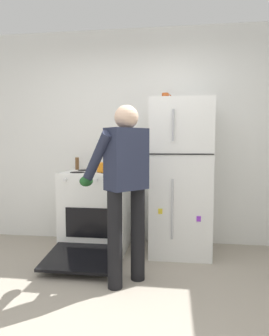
% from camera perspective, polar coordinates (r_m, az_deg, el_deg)
% --- Properties ---
extents(ground, '(8.00, 8.00, 0.00)m').
position_cam_1_polar(ground, '(2.30, -5.36, -28.66)').
color(ground, '#9E9384').
extents(kitchen_wall_back, '(6.00, 0.10, 2.70)m').
position_cam_1_polar(kitchen_wall_back, '(3.85, 0.99, 5.96)').
color(kitchen_wall_back, white).
rests_on(kitchen_wall_back, ground).
extents(refrigerator, '(0.68, 0.72, 1.75)m').
position_cam_1_polar(refrigerator, '(3.46, 8.77, -1.79)').
color(refrigerator, white).
rests_on(refrigerator, ground).
extents(stove_range, '(0.76, 1.23, 0.94)m').
position_cam_1_polar(stove_range, '(3.64, -7.43, -8.19)').
color(stove_range, white).
rests_on(stove_range, ground).
extents(person_cook, '(0.65, 0.68, 1.60)m').
position_cam_1_polar(person_cook, '(2.64, -1.99, -2.09)').
color(person_cook, black).
rests_on(person_cook, ground).
extents(red_pot, '(0.36, 0.26, 0.11)m').
position_cam_1_polar(red_pot, '(3.49, -5.11, 0.19)').
color(red_pot, orange).
rests_on(red_pot, stove_range).
extents(coffee_mug, '(0.11, 0.08, 0.10)m').
position_cam_1_polar(coffee_mug, '(3.53, 5.99, 13.40)').
color(coffee_mug, '#B24C1E').
rests_on(coffee_mug, refrigerator).
extents(pepper_mill, '(0.05, 0.05, 0.15)m').
position_cam_1_polar(pepper_mill, '(3.85, -11.00, 0.87)').
color(pepper_mill, brown).
rests_on(pepper_mill, stove_range).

